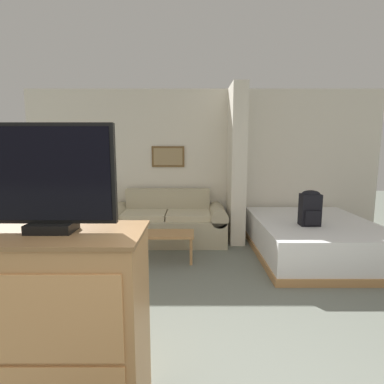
{
  "coord_description": "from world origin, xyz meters",
  "views": [
    {
      "loc": [
        -0.22,
        -1.01,
        1.59
      ],
      "look_at": [
        -0.22,
        2.62,
        1.05
      ],
      "focal_mm": 28.0,
      "sensor_mm": 36.0,
      "label": 1
    }
  ],
  "objects_px": {
    "table_lamp": "(98,196)",
    "tv": "(48,179)",
    "couch": "(167,223)",
    "backpack": "(310,207)",
    "tv_dresser": "(59,330)",
    "bed": "(312,237)",
    "coffee_table": "(166,236)"
  },
  "relations": [
    {
      "from": "coffee_table",
      "to": "backpack",
      "type": "distance_m",
      "value": 2.03
    },
    {
      "from": "tv",
      "to": "bed",
      "type": "relative_size",
      "value": 0.34
    },
    {
      "from": "tv",
      "to": "backpack",
      "type": "height_order",
      "value": "tv"
    },
    {
      "from": "backpack",
      "to": "table_lamp",
      "type": "bearing_deg",
      "value": 163.3
    },
    {
      "from": "coffee_table",
      "to": "tv_dresser",
      "type": "xyz_separation_m",
      "value": [
        -0.38,
        -2.51,
        0.22
      ]
    },
    {
      "from": "table_lamp",
      "to": "backpack",
      "type": "bearing_deg",
      "value": -16.7
    },
    {
      "from": "table_lamp",
      "to": "backpack",
      "type": "relative_size",
      "value": 0.78
    },
    {
      "from": "couch",
      "to": "bed",
      "type": "height_order",
      "value": "couch"
    },
    {
      "from": "tv",
      "to": "couch",
      "type": "bearing_deg",
      "value": 84.53
    },
    {
      "from": "table_lamp",
      "to": "tv_dresser",
      "type": "relative_size",
      "value": 0.33
    },
    {
      "from": "couch",
      "to": "table_lamp",
      "type": "xyz_separation_m",
      "value": [
        -1.15,
        0.01,
        0.45
      ]
    },
    {
      "from": "tv",
      "to": "bed",
      "type": "distance_m",
      "value": 3.91
    },
    {
      "from": "table_lamp",
      "to": "coffee_table",
      "type": "bearing_deg",
      "value": -36.61
    },
    {
      "from": "bed",
      "to": "backpack",
      "type": "bearing_deg",
      "value": -121.53
    },
    {
      "from": "bed",
      "to": "table_lamp",
      "type": "bearing_deg",
      "value": 168.71
    },
    {
      "from": "tv_dresser",
      "to": "table_lamp",
      "type": "bearing_deg",
      "value": 103.56
    },
    {
      "from": "table_lamp",
      "to": "tv",
      "type": "relative_size",
      "value": 0.54
    },
    {
      "from": "couch",
      "to": "bed",
      "type": "bearing_deg",
      "value": -16.53
    },
    {
      "from": "coffee_table",
      "to": "bed",
      "type": "xyz_separation_m",
      "value": [
        2.15,
        0.23,
        -0.09
      ]
    },
    {
      "from": "tv_dresser",
      "to": "couch",
      "type": "bearing_deg",
      "value": 84.53
    },
    {
      "from": "couch",
      "to": "backpack",
      "type": "distance_m",
      "value": 2.29
    },
    {
      "from": "coffee_table",
      "to": "tv",
      "type": "xyz_separation_m",
      "value": [
        -0.38,
        -2.51,
        1.07
      ]
    },
    {
      "from": "couch",
      "to": "backpack",
      "type": "bearing_deg",
      "value": -24.79
    },
    {
      "from": "couch",
      "to": "coffee_table",
      "type": "bearing_deg",
      "value": -86.1
    },
    {
      "from": "coffee_table",
      "to": "bed",
      "type": "bearing_deg",
      "value": 5.98
    },
    {
      "from": "tv_dresser",
      "to": "tv",
      "type": "relative_size",
      "value": 1.62
    },
    {
      "from": "couch",
      "to": "tv",
      "type": "height_order",
      "value": "tv"
    },
    {
      "from": "tv",
      "to": "backpack",
      "type": "bearing_deg",
      "value": 46.01
    },
    {
      "from": "coffee_table",
      "to": "bed",
      "type": "distance_m",
      "value": 2.17
    },
    {
      "from": "tv_dresser",
      "to": "tv",
      "type": "distance_m",
      "value": 0.85
    },
    {
      "from": "couch",
      "to": "coffee_table",
      "type": "distance_m",
      "value": 0.89
    },
    {
      "from": "couch",
      "to": "tv_dresser",
      "type": "distance_m",
      "value": 3.42
    }
  ]
}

